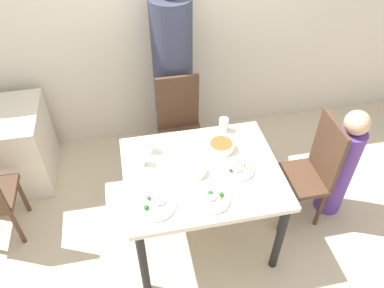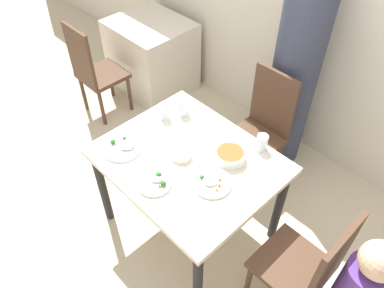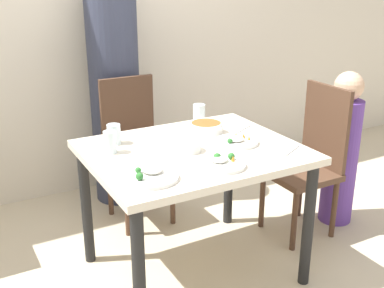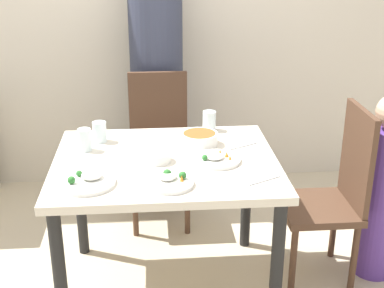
# 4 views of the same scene
# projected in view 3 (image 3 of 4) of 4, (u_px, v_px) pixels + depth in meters

# --- Properties ---
(ground_plane) EXTENTS (10.00, 10.00, 0.00)m
(ground_plane) POSITION_uv_depth(u_px,v_px,m) (193.00, 270.00, 2.82)
(ground_plane) COLOR beige
(wall_back) EXTENTS (10.00, 0.06, 2.70)m
(wall_back) POSITION_uv_depth(u_px,v_px,m) (99.00, 14.00, 3.54)
(wall_back) COLOR beige
(wall_back) RESTS_ON ground_plane
(dining_table) EXTENTS (1.11, 0.91, 0.76)m
(dining_table) POSITION_uv_depth(u_px,v_px,m) (193.00, 166.00, 2.59)
(dining_table) COLOR beige
(dining_table) RESTS_ON ground_plane
(chair_adult_spot) EXTENTS (0.40, 0.40, 0.98)m
(chair_adult_spot) POSITION_uv_depth(u_px,v_px,m) (135.00, 147.00, 3.30)
(chair_adult_spot) COLOR #4C3323
(chair_adult_spot) RESTS_ON ground_plane
(chair_child_spot) EXTENTS (0.40, 0.40, 0.98)m
(chair_child_spot) POSITION_uv_depth(u_px,v_px,m) (310.00, 158.00, 3.10)
(chair_child_spot) COLOR #4C3323
(chair_child_spot) RESTS_ON ground_plane
(person_adult) EXTENTS (0.36, 0.36, 1.75)m
(person_adult) POSITION_uv_depth(u_px,v_px,m) (115.00, 94.00, 3.48)
(person_adult) COLOR #33384C
(person_adult) RESTS_ON ground_plane
(person_child) EXTENTS (0.22, 0.22, 1.05)m
(person_child) POSITION_uv_depth(u_px,v_px,m) (341.00, 152.00, 3.23)
(person_child) COLOR #5B3893
(person_child) RESTS_ON ground_plane
(bowl_curry) EXTENTS (0.19, 0.19, 0.07)m
(bowl_curry) POSITION_uv_depth(u_px,v_px,m) (206.00, 128.00, 2.78)
(bowl_curry) COLOR white
(bowl_curry) RESTS_ON dining_table
(plate_rice_adult) EXTENTS (0.21, 0.21, 0.06)m
(plate_rice_adult) POSITION_uv_depth(u_px,v_px,m) (223.00, 163.00, 2.32)
(plate_rice_adult) COLOR white
(plate_rice_adult) RESTS_ON dining_table
(plate_rice_child) EXTENTS (0.26, 0.26, 0.05)m
(plate_rice_child) POSITION_uv_depth(u_px,v_px,m) (151.00, 176.00, 2.19)
(plate_rice_child) COLOR white
(plate_rice_child) RESTS_ON dining_table
(plate_noodles) EXTENTS (0.24, 0.24, 0.05)m
(plate_noodles) POSITION_uv_depth(u_px,v_px,m) (237.00, 141.00, 2.63)
(plate_noodles) COLOR white
(plate_noodles) RESTS_ON dining_table
(bowl_rice_small) EXTENTS (0.13, 0.13, 0.05)m
(bowl_rice_small) POSITION_uv_depth(u_px,v_px,m) (188.00, 147.00, 2.51)
(bowl_rice_small) COLOR white
(bowl_rice_small) RESTS_ON dining_table
(glass_water_tall) EXTENTS (0.07, 0.07, 0.11)m
(glass_water_tall) POSITION_uv_depth(u_px,v_px,m) (114.00, 134.00, 2.61)
(glass_water_tall) COLOR silver
(glass_water_tall) RESTS_ON dining_table
(glass_water_short) EXTENTS (0.07, 0.07, 0.11)m
(glass_water_short) POSITION_uv_depth(u_px,v_px,m) (199.00, 113.00, 2.99)
(glass_water_short) COLOR silver
(glass_water_short) RESTS_ON dining_table
(glass_water_center) EXTENTS (0.07, 0.07, 0.12)m
(glass_water_center) POSITION_uv_depth(u_px,v_px,m) (110.00, 142.00, 2.48)
(glass_water_center) COLOR silver
(glass_water_center) RESTS_ON dining_table
(fork_steel) EXTENTS (0.17, 0.10, 0.01)m
(fork_steel) POSITION_uv_depth(u_px,v_px,m) (291.00, 150.00, 2.52)
(fork_steel) COLOR silver
(fork_steel) RESTS_ON dining_table
(spoon_steel) EXTENTS (0.17, 0.10, 0.01)m
(spoon_steel) POSITION_uv_depth(u_px,v_px,m) (242.00, 129.00, 2.85)
(spoon_steel) COLOR silver
(spoon_steel) RESTS_ON dining_table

